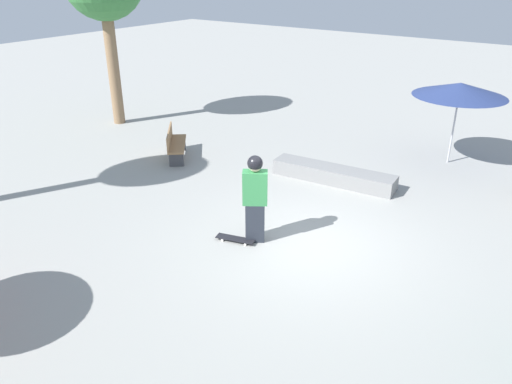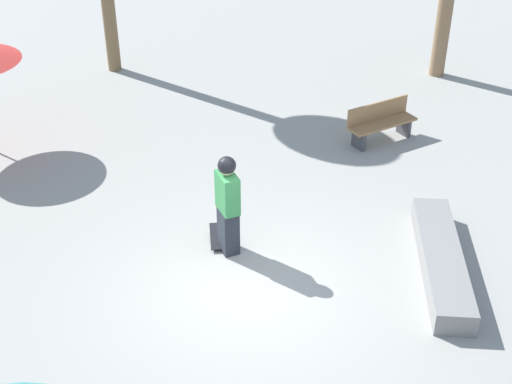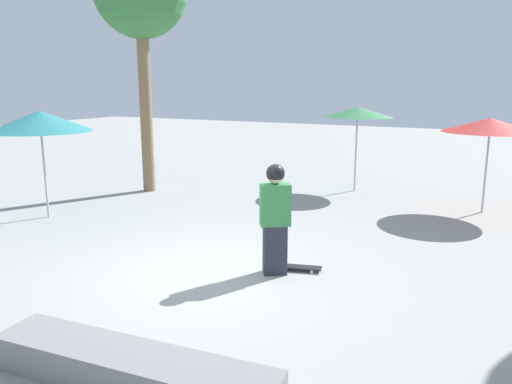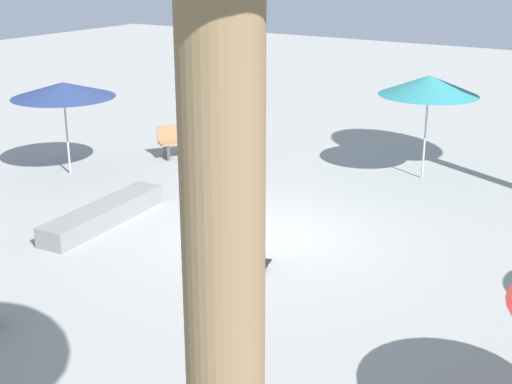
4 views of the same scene
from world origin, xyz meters
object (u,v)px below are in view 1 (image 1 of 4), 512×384
object	(u,v)px
concrete_ledge	(333,175)
shade_umbrella_navy	(460,90)
bench_near	(175,144)
skater_main	(255,196)
skateboard	(235,239)

from	to	relation	value
concrete_ledge	shade_umbrella_navy	size ratio (longest dim) A/B	1.32
concrete_ledge	bench_near	size ratio (longest dim) A/B	2.13
shade_umbrella_navy	bench_near	bearing A→B (deg)	32.81
bench_near	shade_umbrella_navy	xyz separation A→B (m)	(-6.46, -4.17, 1.63)
bench_near	shade_umbrella_navy	size ratio (longest dim) A/B	0.62
skater_main	skateboard	world-z (taller)	skater_main
skateboard	shade_umbrella_navy	world-z (taller)	shade_umbrella_navy
skater_main	skateboard	xyz separation A→B (m)	(0.29, 0.29, -0.92)
skateboard	bench_near	size ratio (longest dim) A/B	0.55
skater_main	skateboard	bearing A→B (deg)	12.09
skateboard	bench_near	xyz separation A→B (m)	(4.22, -2.73, 0.37)
skater_main	shade_umbrella_navy	world-z (taller)	shade_umbrella_navy
concrete_ledge	skateboard	bearing A→B (deg)	86.56
concrete_ledge	bench_near	bearing A→B (deg)	13.77
skateboard	shade_umbrella_navy	distance (m)	7.52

